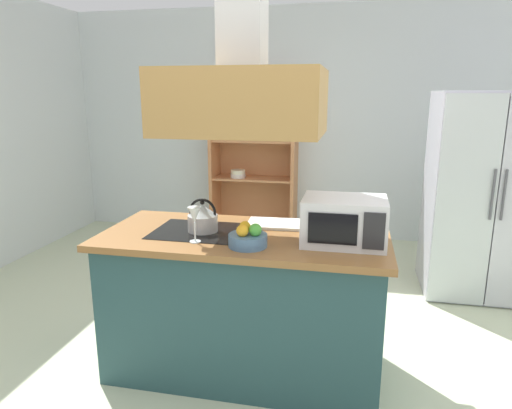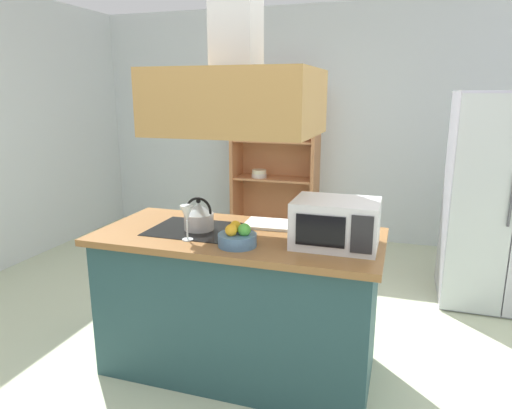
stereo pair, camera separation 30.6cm
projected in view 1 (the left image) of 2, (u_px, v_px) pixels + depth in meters
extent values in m
plane|color=beige|center=(263.00, 369.00, 2.94)|extent=(7.80, 7.80, 0.00)
cube|color=silver|center=(312.00, 125.00, 5.47)|extent=(6.00, 0.12, 2.70)
cube|color=#254649|center=(244.00, 306.00, 2.86)|extent=(1.64, 0.73, 0.86)
cube|color=brown|center=(244.00, 237.00, 2.76)|extent=(1.72, 0.81, 0.04)
cube|color=black|center=(203.00, 231.00, 2.80)|extent=(0.60, 0.44, 0.00)
cube|color=#AF8144|center=(243.00, 102.00, 2.57)|extent=(0.90, 0.70, 0.36)
cube|color=#B9B8C8|center=(483.00, 195.00, 3.94)|extent=(0.90, 0.72, 1.74)
cube|color=#B7BEBF|center=(465.00, 204.00, 3.63)|extent=(0.44, 0.03, 1.70)
cylinder|color=#4C4C51|center=(493.00, 195.00, 3.55)|extent=(0.02, 0.02, 0.40)
cylinder|color=#4C4C51|center=(504.00, 195.00, 3.53)|extent=(0.02, 0.02, 0.40)
cube|color=#BE7748|center=(215.00, 162.00, 5.56)|extent=(0.04, 0.40, 1.81)
cube|color=#BE7748|center=(294.00, 165.00, 5.37)|extent=(0.04, 0.40, 1.81)
cube|color=#BE7748|center=(254.00, 87.00, 5.25)|extent=(1.01, 0.40, 0.03)
cube|color=#BE7748|center=(254.00, 233.00, 5.67)|extent=(1.01, 0.40, 0.08)
cube|color=#BE7748|center=(257.00, 161.00, 5.65)|extent=(1.01, 0.02, 1.81)
cube|color=#BE7748|center=(254.00, 178.00, 5.51)|extent=(0.93, 0.36, 0.02)
cube|color=#BE7748|center=(254.00, 141.00, 5.40)|extent=(0.93, 0.36, 0.02)
cylinder|color=beige|center=(238.00, 176.00, 5.49)|extent=(0.18, 0.18, 0.05)
cylinder|color=beige|center=(238.00, 172.00, 5.48)|extent=(0.17, 0.17, 0.05)
cylinder|color=silver|center=(263.00, 135.00, 5.32)|extent=(0.01, 0.01, 0.12)
cone|color=silver|center=(263.00, 126.00, 5.30)|extent=(0.07, 0.07, 0.08)
cylinder|color=silver|center=(277.00, 135.00, 5.29)|extent=(0.01, 0.01, 0.12)
cone|color=silver|center=(277.00, 127.00, 5.26)|extent=(0.07, 0.07, 0.08)
cylinder|color=#BDB9B5|center=(203.00, 223.00, 2.79)|extent=(0.18, 0.18, 0.10)
cone|color=#B5C1C5|center=(202.00, 210.00, 2.77)|extent=(0.17, 0.17, 0.06)
sphere|color=black|center=(202.00, 203.00, 2.76)|extent=(0.03, 0.03, 0.03)
torus|color=black|center=(202.00, 212.00, 2.77)|extent=(0.17, 0.02, 0.17)
cube|color=white|center=(274.00, 224.00, 2.94)|extent=(0.35, 0.26, 0.02)
cube|color=silver|center=(344.00, 221.00, 2.56)|extent=(0.46, 0.34, 0.26)
cube|color=black|center=(333.00, 229.00, 2.41)|extent=(0.26, 0.01, 0.17)
cube|color=#262628|center=(374.00, 231.00, 2.37)|extent=(0.11, 0.01, 0.20)
cylinder|color=silver|center=(195.00, 242.00, 2.61)|extent=(0.06, 0.06, 0.01)
cylinder|color=silver|center=(195.00, 232.00, 2.59)|extent=(0.01, 0.01, 0.11)
cone|color=silver|center=(194.00, 215.00, 2.57)|extent=(0.08, 0.08, 0.09)
cylinder|color=#4C7299|center=(248.00, 240.00, 2.53)|extent=(0.22, 0.22, 0.07)
sphere|color=green|center=(255.00, 230.00, 2.49)|extent=(0.07, 0.07, 0.07)
sphere|color=gold|center=(245.00, 227.00, 2.55)|extent=(0.07, 0.07, 0.07)
sphere|color=gold|center=(242.00, 231.00, 2.48)|extent=(0.07, 0.07, 0.07)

